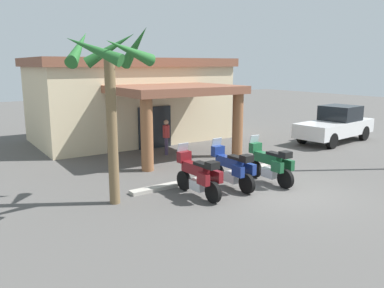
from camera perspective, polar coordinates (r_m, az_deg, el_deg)
name	(u,v)px	position (r m, az deg, el deg)	size (l,w,h in m)	color
ground_plane	(283,192)	(13.40, 13.20, -6.81)	(80.00, 80.00, 0.00)	#514F4C
motel_building	(131,99)	(22.08, -8.95, 6.54)	(10.68, 10.44, 4.48)	beige
motorcycle_maroon	(198,175)	(12.42, 0.93, -4.59)	(0.71, 2.21, 1.61)	black
motorcycle_blue	(232,168)	(13.34, 5.88, -3.50)	(0.70, 2.21, 1.61)	black
motorcycle_green	(270,164)	(14.08, 11.35, -2.87)	(0.71, 2.21, 1.61)	black
pedestrian	(166,135)	(18.18, -3.78, 1.36)	(0.37, 0.43, 1.64)	#3F334C
pickup_truck_white	(336,125)	(22.63, 20.29, 2.66)	(5.37, 2.42, 1.95)	black
palm_tree_roadside	(110,72)	(11.54, -11.83, 10.22)	(2.53, 2.59, 5.32)	brown
curb_strip	(210,177)	(14.45, 2.58, -4.90)	(6.39, 0.36, 0.12)	#ADA89E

